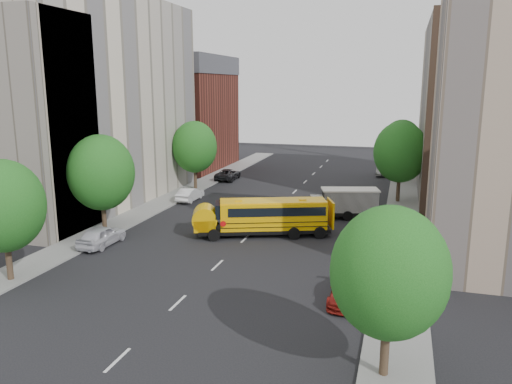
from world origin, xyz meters
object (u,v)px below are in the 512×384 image
at_px(parked_car_2, 228,174).
at_px(parked_car_5, 382,170).
at_px(street_tree_4, 400,152).
at_px(street_tree_1, 101,173).
at_px(street_tree_5, 402,143).
at_px(street_tree_3, 389,273).
at_px(parked_car_3, 348,290).
at_px(street_tree_0, 3,206).
at_px(school_bus, 263,215).
at_px(safari_truck, 345,203).
at_px(parked_car_0, 102,236).
at_px(parked_car_1, 190,194).
at_px(street_tree_2, 195,147).

relative_size(parked_car_2, parked_car_5, 1.15).
bearing_deg(street_tree_4, street_tree_1, -140.71).
distance_m(street_tree_5, parked_car_5, 5.71).
bearing_deg(street_tree_1, street_tree_3, -32.47).
height_order(street_tree_1, parked_car_3, street_tree_1).
bearing_deg(street_tree_0, school_bus, 47.87).
bearing_deg(parked_car_3, safari_truck, 99.04).
distance_m(school_bus, parked_car_0, 12.17).
bearing_deg(parked_car_5, street_tree_1, -121.49).
xyz_separation_m(street_tree_0, street_tree_5, (22.00, 40.00, 0.06)).
bearing_deg(parked_car_5, parked_car_1, -131.95).
xyz_separation_m(street_tree_0, school_bus, (12.04, 13.31, -3.03)).
relative_size(street_tree_3, street_tree_5, 0.95).
bearing_deg(parked_car_3, street_tree_2, 130.01).
distance_m(street_tree_5, parked_car_1, 27.00).
xyz_separation_m(street_tree_0, parked_car_5, (19.80, 43.43, -3.94)).
distance_m(parked_car_0, parked_car_3, 18.96).
bearing_deg(parked_car_3, street_tree_3, -70.51).
distance_m(street_tree_4, parked_car_2, 22.01).
bearing_deg(parked_car_2, parked_car_5, -156.37).
bearing_deg(school_bus, street_tree_1, 174.61).
xyz_separation_m(street_tree_3, street_tree_4, (0.00, 32.00, 0.62)).
height_order(street_tree_2, parked_car_0, street_tree_2).
xyz_separation_m(street_tree_4, safari_truck, (-4.44, -7.58, -3.68)).
bearing_deg(parked_car_0, street_tree_1, -60.49).
xyz_separation_m(parked_car_1, parked_car_2, (-0.19, 12.00, -0.00)).
bearing_deg(street_tree_1, parked_car_0, -61.16).
bearing_deg(safari_truck, street_tree_2, 141.01).
xyz_separation_m(safari_truck, parked_car_5, (2.24, 23.01, -0.69)).
relative_size(street_tree_1, street_tree_5, 1.05).
distance_m(safari_truck, parked_car_1, 16.05).
relative_size(street_tree_0, street_tree_3, 1.04).
bearing_deg(parked_car_5, street_tree_0, -115.36).
height_order(street_tree_4, safari_truck, street_tree_4).
xyz_separation_m(street_tree_0, parked_car_0, (1.40, 7.46, -3.89)).
xyz_separation_m(street_tree_3, school_bus, (-9.96, 17.31, -2.84)).
xyz_separation_m(parked_car_2, parked_car_5, (18.30, 8.76, 0.02)).
distance_m(street_tree_1, street_tree_2, 18.00).
bearing_deg(parked_car_2, safari_truck, 136.48).
bearing_deg(parked_car_2, parked_car_1, 88.99).
distance_m(street_tree_1, street_tree_5, 37.20).
xyz_separation_m(street_tree_3, street_tree_5, (-0.00, 44.00, 0.25)).
bearing_deg(street_tree_0, parked_car_0, 79.37).
xyz_separation_m(parked_car_0, parked_car_3, (18.40, -4.58, -0.12)).
distance_m(street_tree_2, street_tree_4, 22.00).
relative_size(street_tree_0, school_bus, 0.72).
bearing_deg(street_tree_4, street_tree_0, -128.16).
distance_m(street_tree_0, school_bus, 18.20).
height_order(street_tree_1, street_tree_4, street_tree_4).
xyz_separation_m(street_tree_2, safari_truck, (17.56, -7.58, -3.44)).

